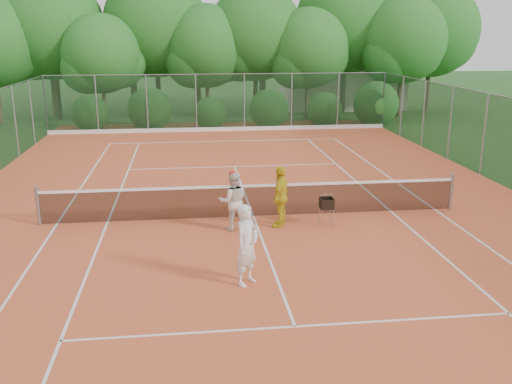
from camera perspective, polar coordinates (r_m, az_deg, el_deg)
The scene contains 14 objects.
ground at distance 16.43m, azimuth -0.26°, elevation -2.56°, with size 120.00×120.00×0.00m, color #224C1B.
clay_court at distance 16.42m, azimuth -0.26°, elevation -2.53°, with size 18.00×36.00×0.02m, color #D75B31.
club_building at distance 41.11m, azimuth 8.44°, elevation 10.45°, with size 8.00×5.00×3.00m, color beige.
tennis_net at distance 16.27m, azimuth -0.27°, elevation -0.78°, with size 11.97×0.10×1.10m.
player_white at distance 11.88m, azimuth -0.91°, elevation -5.30°, with size 0.64×0.42×1.75m, color silver.
player_center_grp at distance 15.17m, azimuth -2.31°, elevation -0.88°, with size 0.80×0.63×1.62m.
player_yellow at distance 15.42m, azimuth 2.49°, elevation -0.45°, with size 0.99×0.41×1.69m, color gold.
ball_hopper at distance 15.61m, azimuth 7.07°, elevation -1.19°, with size 0.34×0.34×0.79m.
stray_ball_a at distance 27.54m, azimuth -2.94°, elevation 5.03°, with size 0.07×0.07×0.07m, color yellow.
stray_ball_b at distance 27.80m, azimuth -7.07°, elevation 5.03°, with size 0.07×0.07×0.07m, color yellow.
stray_ball_c at distance 26.90m, azimuth 2.85°, elevation 4.77°, with size 0.07×0.07×0.07m, color yellow.
court_markings at distance 16.42m, azimuth -0.26°, elevation -2.48°, with size 11.03×23.83×0.01m.
fence_back at distance 30.76m, azimuth -3.59°, elevation 8.91°, with size 18.07×0.07×3.00m.
tropical_treeline at distance 35.86m, azimuth -1.86°, elevation 15.65°, with size 32.10×8.49×15.03m.
Camera 1 is at (-1.83, -15.49, 5.15)m, focal length 40.00 mm.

